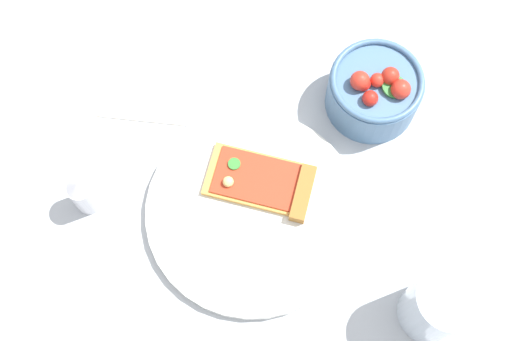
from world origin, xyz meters
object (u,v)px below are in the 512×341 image
at_px(soda_glass, 438,306).
at_px(pepper_shaker, 84,194).
at_px(pizza_slice_main, 267,185).
at_px(paper_napkin, 150,78).
at_px(plate, 253,212).
at_px(salad_bowl, 374,91).

relative_size(soda_glass, pepper_shaker, 1.52).
height_order(pizza_slice_main, paper_napkin, pizza_slice_main).
bearing_deg(paper_napkin, pepper_shaker, -118.67).
relative_size(plate, salad_bowl, 2.22).
relative_size(soda_glass, paper_napkin, 0.84).
bearing_deg(paper_napkin, pizza_slice_main, -53.32).
distance_m(pizza_slice_main, paper_napkin, 0.23).
distance_m(plate, paper_napkin, 0.24).
height_order(soda_glass, pepper_shaker, soda_glass).
bearing_deg(plate, salad_bowl, 36.50).
distance_m(pizza_slice_main, pepper_shaker, 0.23).
relative_size(pizza_slice_main, salad_bowl, 1.23).
xyz_separation_m(soda_glass, paper_napkin, (-0.31, 0.37, -0.05)).
height_order(soda_glass, paper_napkin, soda_glass).
bearing_deg(pepper_shaker, soda_glass, -26.33).
bearing_deg(salad_bowl, soda_glass, -86.79).
relative_size(plate, pepper_shaker, 3.74).
distance_m(plate, pizza_slice_main, 0.04).
bearing_deg(pizza_slice_main, salad_bowl, 33.66).
xyz_separation_m(plate, soda_glass, (0.20, -0.16, 0.05)).
bearing_deg(paper_napkin, salad_bowl, -15.06).
bearing_deg(salad_bowl, pizza_slice_main, -146.34).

